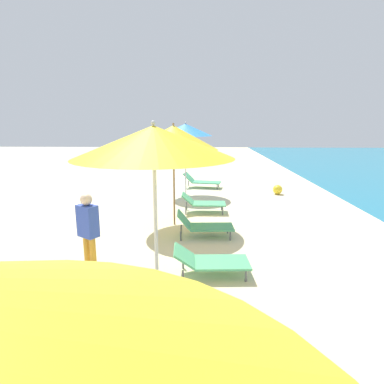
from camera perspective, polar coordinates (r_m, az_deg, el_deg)
The scene contains 10 objects.
umbrella_third at distance 4.14m, azimuth -6.91°, elevation 8.87°, with size 2.10×2.10×2.76m.
lounger_third_shoreside at distance 5.92m, azimuth 3.33°, elevation -12.20°, with size 1.40×0.71×0.52m.
lounger_third_inland at distance 3.91m, azimuth 0.10°, elevation -25.59°, with size 1.41×0.70×0.65m.
umbrella_fourth at distance 8.34m, azimuth -3.35°, elevation 9.74°, with size 2.34×2.34×2.73m.
lounger_fourth_shoreside at distance 9.84m, azimuth 1.93°, elevation -1.86°, with size 1.35×0.62×0.60m.
lounger_fourth_inland at distance 7.74m, azimuth 2.06°, elevation -5.96°, with size 1.39×0.67×0.63m.
umbrella_farthest at distance 12.14m, azimuth -1.19°, elevation 11.10°, with size 2.02×2.02×2.75m.
lounger_farthest_shoreside at distance 13.61m, azimuth 1.66°, elevation 2.02°, with size 1.65×0.89×0.63m.
person_walking_near at distance 5.92m, azimuth -18.15°, elevation -6.09°, with size 0.42×0.38×1.54m.
beach_ball at distance 12.79m, azimuth 15.13°, elevation 0.43°, with size 0.37×0.37×0.37m, color yellow.
Camera 1 is at (-0.29, 3.91, 2.73)m, focal length 29.69 mm.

